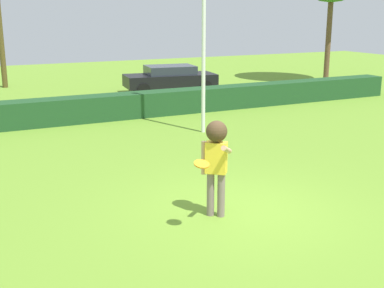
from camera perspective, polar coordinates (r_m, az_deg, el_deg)
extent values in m
plane|color=olive|center=(9.83, 5.35, -7.53)|extent=(60.00, 60.00, 0.00)
cylinder|color=slate|center=(9.44, 3.28, -5.71)|extent=(0.14, 0.14, 0.84)
cylinder|color=slate|center=(9.48, 2.09, -5.62)|extent=(0.14, 0.14, 0.84)
cube|color=yellow|center=(9.24, 2.74, -1.53)|extent=(0.43, 0.41, 0.58)
cylinder|color=tan|center=(8.87, 3.89, -0.64)|extent=(0.47, 0.53, 0.30)
cylinder|color=tan|center=(9.29, 1.31, -1.55)|extent=(0.09, 0.09, 0.62)
sphere|color=tan|center=(9.12, 2.77, 1.24)|extent=(0.22, 0.22, 0.22)
sphere|color=#45331F|center=(9.11, 2.77, 1.43)|extent=(0.39, 0.39, 0.39)
cylinder|color=orange|center=(8.44, 1.10, -2.25)|extent=(0.27, 0.26, 0.10)
cylinder|color=silver|center=(15.64, 1.32, 13.76)|extent=(0.12, 0.12, 6.91)
cube|color=#1E4722|center=(18.05, -10.29, 4.01)|extent=(25.66, 0.90, 0.87)
cube|color=black|center=(23.93, -2.46, 7.16)|extent=(4.39, 2.25, 0.55)
cube|color=#2D333D|center=(23.88, -2.48, 8.29)|extent=(2.39, 1.85, 0.40)
cylinder|color=black|center=(25.21, 0.24, 6.93)|extent=(0.61, 0.18, 0.60)
cylinder|color=black|center=(23.62, 1.57, 6.40)|extent=(0.61, 0.18, 0.60)
cylinder|color=black|center=(24.44, -6.35, 6.59)|extent=(0.61, 0.18, 0.60)
cylinder|color=black|center=(22.79, -5.43, 6.03)|extent=(0.61, 0.18, 0.60)
cylinder|color=brown|center=(28.24, 15.06, 11.73)|extent=(0.28, 0.28, 4.97)
cylinder|color=brown|center=(26.97, -20.63, 11.00)|extent=(0.26, 0.26, 4.80)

